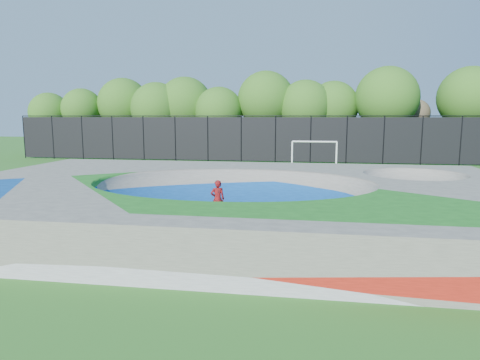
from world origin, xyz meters
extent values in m
plane|color=#235E1A|center=(0.00, 0.00, 0.00)|extent=(120.00, 120.00, 0.00)
cube|color=gray|center=(0.00, 0.00, 0.75)|extent=(22.00, 14.00, 1.50)
imported|color=red|center=(-0.60, 0.07, 0.76)|extent=(0.64, 0.53, 1.52)
cube|color=black|center=(-0.60, 0.07, 0.03)|extent=(0.81, 0.37, 0.05)
cylinder|color=white|center=(1.67, 15.69, 1.07)|extent=(0.12, 0.12, 2.14)
cylinder|color=white|center=(4.88, 15.69, 1.07)|extent=(0.12, 0.12, 2.14)
cylinder|color=white|center=(3.27, 15.69, 2.14)|extent=(3.21, 0.12, 0.12)
cylinder|color=black|center=(-24.00, 21.00, 2.00)|extent=(0.09, 0.09, 4.00)
cylinder|color=black|center=(-21.00, 21.00, 2.00)|extent=(0.09, 0.09, 4.00)
cylinder|color=black|center=(-18.00, 21.00, 2.00)|extent=(0.09, 0.09, 4.00)
cylinder|color=black|center=(-15.00, 21.00, 2.00)|extent=(0.09, 0.09, 4.00)
cylinder|color=black|center=(-12.00, 21.00, 2.00)|extent=(0.09, 0.09, 4.00)
cylinder|color=black|center=(-9.00, 21.00, 2.00)|extent=(0.09, 0.09, 4.00)
cylinder|color=black|center=(-6.00, 21.00, 2.00)|extent=(0.09, 0.09, 4.00)
cylinder|color=black|center=(-3.00, 21.00, 2.00)|extent=(0.09, 0.09, 4.00)
cylinder|color=black|center=(0.00, 21.00, 2.00)|extent=(0.09, 0.09, 4.00)
cylinder|color=black|center=(3.00, 21.00, 2.00)|extent=(0.09, 0.09, 4.00)
cylinder|color=black|center=(6.00, 21.00, 2.00)|extent=(0.09, 0.09, 4.00)
cylinder|color=black|center=(9.00, 21.00, 2.00)|extent=(0.09, 0.09, 4.00)
cylinder|color=black|center=(12.00, 21.00, 2.00)|extent=(0.09, 0.09, 4.00)
cylinder|color=black|center=(15.00, 21.00, 2.00)|extent=(0.09, 0.09, 4.00)
cube|color=black|center=(0.00, 21.00, 2.00)|extent=(48.00, 0.03, 3.80)
cylinder|color=black|center=(0.00, 21.00, 4.00)|extent=(48.00, 0.08, 0.08)
cylinder|color=#4F3B27|center=(-24.38, 25.90, 1.39)|extent=(0.44, 0.44, 2.78)
sphere|color=#2F631A|center=(-24.38, 25.90, 4.35)|extent=(4.20, 4.20, 4.20)
cylinder|color=#4F3B27|center=(-20.71, 26.03, 1.58)|extent=(0.44, 0.44, 3.15)
sphere|color=#2F631A|center=(-20.71, 26.03, 4.74)|extent=(4.23, 4.23, 4.23)
cylinder|color=#4F3B27|center=(-16.48, 26.91, 1.63)|extent=(0.44, 0.44, 3.26)
sphere|color=#2F631A|center=(-16.48, 26.91, 5.27)|extent=(5.34, 5.34, 5.34)
cylinder|color=#4F3B27|center=(-12.34, 25.53, 1.41)|extent=(0.44, 0.44, 2.82)
sphere|color=#2F631A|center=(-12.34, 25.53, 4.76)|extent=(5.19, 5.19, 5.19)
cylinder|color=#4F3B27|center=(-9.64, 26.44, 1.53)|extent=(0.44, 0.44, 3.07)
sphere|color=#2F631A|center=(-9.64, 26.44, 5.15)|extent=(5.55, 5.55, 5.55)
cylinder|color=#4F3B27|center=(-5.86, 25.17, 1.36)|extent=(0.44, 0.44, 2.73)
sphere|color=#2F631A|center=(-5.86, 25.17, 4.48)|extent=(4.67, 4.67, 4.67)
cylinder|color=#4F3B27|center=(-1.37, 25.96, 1.75)|extent=(0.44, 0.44, 3.50)
sphere|color=#2F631A|center=(-1.37, 25.96, 5.57)|extent=(5.51, 5.51, 5.51)
cylinder|color=#4F3B27|center=(2.43, 25.39, 1.50)|extent=(0.44, 0.44, 2.99)
sphere|color=#2F631A|center=(2.43, 25.39, 4.88)|extent=(5.03, 5.03, 5.03)
cylinder|color=#4F3B27|center=(5.07, 26.20, 1.56)|extent=(0.44, 0.44, 3.12)
sphere|color=#2F631A|center=(5.07, 26.20, 4.92)|extent=(4.79, 4.79, 4.79)
cylinder|color=#4F3B27|center=(9.77, 25.07, 1.74)|extent=(0.44, 0.44, 3.49)
sphere|color=#2F631A|center=(9.77, 25.07, 5.62)|extent=(5.69, 5.69, 5.69)
cylinder|color=#4F3B27|center=(12.79, 26.96, 1.58)|extent=(0.44, 0.44, 3.17)
sphere|color=brown|center=(12.79, 26.96, 4.27)|extent=(2.60, 2.60, 2.60)
cylinder|color=#4F3B27|center=(17.05, 25.92, 1.79)|extent=(0.44, 0.44, 3.59)
sphere|color=#2F631A|center=(17.05, 25.92, 5.66)|extent=(5.53, 5.53, 5.53)
camera|label=1|loc=(2.92, -16.06, 4.00)|focal=32.00mm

